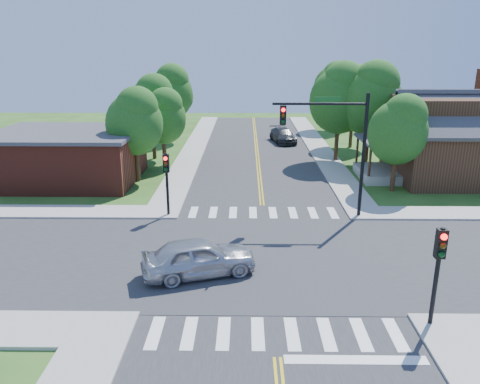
{
  "coord_description": "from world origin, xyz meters",
  "views": [
    {
      "loc": [
        -1.04,
        -20.3,
        9.65
      ],
      "look_at": [
        -1.35,
        3.43,
        2.2
      ],
      "focal_mm": 35.0,
      "sensor_mm": 36.0,
      "label": 1
    }
  ],
  "objects_px": {
    "signal_pole_nw": "(167,173)",
    "car_dgrey": "(283,136)",
    "car_silver": "(199,258)",
    "signal_pole_se": "(439,259)",
    "house_ne": "(464,135)",
    "signal_mast_ne": "(335,136)"
  },
  "relations": [
    {
      "from": "signal_mast_ne",
      "to": "signal_pole_se",
      "type": "relative_size",
      "value": 1.89
    },
    {
      "from": "signal_pole_se",
      "to": "house_ne",
      "type": "height_order",
      "value": "house_ne"
    },
    {
      "from": "signal_mast_ne",
      "to": "signal_pole_nw",
      "type": "relative_size",
      "value": 1.89
    },
    {
      "from": "signal_pole_se",
      "to": "car_dgrey",
      "type": "distance_m",
      "value": 33.47
    },
    {
      "from": "signal_pole_se",
      "to": "house_ne",
      "type": "xyz_separation_m",
      "value": [
        9.51,
        19.86,
        0.67
      ]
    },
    {
      "from": "signal_mast_ne",
      "to": "car_silver",
      "type": "relative_size",
      "value": 1.36
    },
    {
      "from": "signal_pole_se",
      "to": "signal_pole_nw",
      "type": "distance_m",
      "value": 15.84
    },
    {
      "from": "signal_pole_se",
      "to": "car_dgrey",
      "type": "height_order",
      "value": "signal_pole_se"
    },
    {
      "from": "house_ne",
      "to": "signal_mast_ne",
      "type": "bearing_deg",
      "value": -142.32
    },
    {
      "from": "signal_pole_nw",
      "to": "car_dgrey",
      "type": "height_order",
      "value": "signal_pole_nw"
    },
    {
      "from": "signal_mast_ne",
      "to": "car_silver",
      "type": "distance_m",
      "value": 10.94
    },
    {
      "from": "house_ne",
      "to": "car_silver",
      "type": "bearing_deg",
      "value": -138.57
    },
    {
      "from": "signal_mast_ne",
      "to": "car_dgrey",
      "type": "xyz_separation_m",
      "value": [
        -1.13,
        22.08,
        -4.14
      ]
    },
    {
      "from": "signal_mast_ne",
      "to": "signal_pole_nw",
      "type": "height_order",
      "value": "signal_mast_ne"
    },
    {
      "from": "signal_pole_nw",
      "to": "car_dgrey",
      "type": "xyz_separation_m",
      "value": [
        8.38,
        22.09,
        -1.95
      ]
    },
    {
      "from": "car_silver",
      "to": "car_dgrey",
      "type": "height_order",
      "value": "car_silver"
    },
    {
      "from": "car_dgrey",
      "to": "signal_mast_ne",
      "type": "bearing_deg",
      "value": -97.92
    },
    {
      "from": "signal_pole_se",
      "to": "car_silver",
      "type": "bearing_deg",
      "value": 156.28
    },
    {
      "from": "signal_mast_ne",
      "to": "signal_pole_se",
      "type": "xyz_separation_m",
      "value": [
        1.69,
        -11.21,
        -2.19
      ]
    },
    {
      "from": "signal_mast_ne",
      "to": "house_ne",
      "type": "xyz_separation_m",
      "value": [
        11.19,
        8.65,
        -1.52
      ]
    },
    {
      "from": "car_dgrey",
      "to": "signal_pole_nw",
      "type": "bearing_deg",
      "value": -121.62
    },
    {
      "from": "signal_pole_nw",
      "to": "car_dgrey",
      "type": "bearing_deg",
      "value": 69.22
    }
  ]
}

